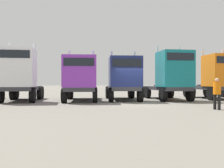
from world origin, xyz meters
name	(u,v)px	position (x,y,z in m)	size (l,w,h in m)	color
ground	(136,104)	(0.00, 0.00, 0.00)	(200.00, 200.00, 0.00)	slate
semi_truck_white	(20,75)	(-8.29, 3.05, 2.04)	(2.63, 5.86, 4.55)	#333338
semi_truck_purple	(81,78)	(-3.73, 2.74, 1.81)	(2.95, 6.38, 4.01)	#333338
semi_truck_navy	(124,79)	(-0.29, 3.08, 1.78)	(2.96, 6.52, 4.02)	#333338
semi_truck_teal	(171,76)	(3.59, 2.86, 2.01)	(2.58, 6.40, 4.51)	#333338
semi_truck_orange	(217,77)	(8.02, 3.52, 1.97)	(2.62, 5.94, 4.40)	#333338
visitor_in_hivis	(217,91)	(3.53, -3.78, 0.99)	(0.50, 0.50, 1.71)	black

